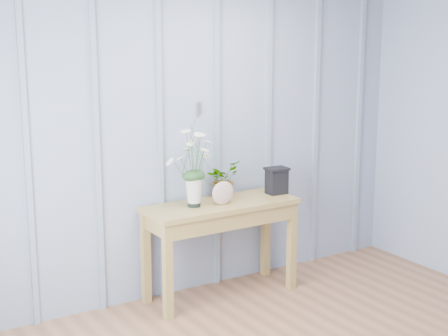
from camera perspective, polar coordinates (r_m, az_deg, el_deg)
room_shell at (r=4.10m, az=6.11°, el=10.37°), size 4.00×4.50×2.50m
sideboard at (r=5.27m, az=-0.29°, el=-4.10°), size 1.20×0.45×0.75m
daisy_vase at (r=5.05m, az=-2.54°, el=0.96°), size 0.43×0.33×0.61m
spider_plant at (r=5.38m, az=-0.10°, el=-0.93°), size 0.33×0.31×0.29m
felt_disc_vessel at (r=5.17m, az=-0.08°, el=-2.09°), size 0.18×0.07×0.18m
carved_box at (r=5.51m, az=4.40°, el=-1.03°), size 0.18×0.14×0.21m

